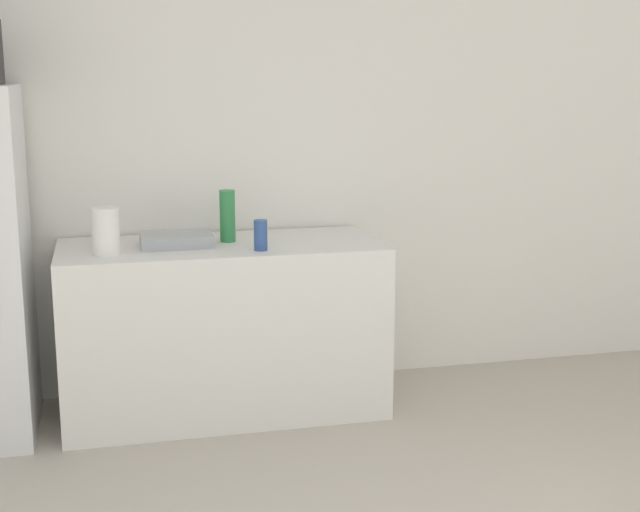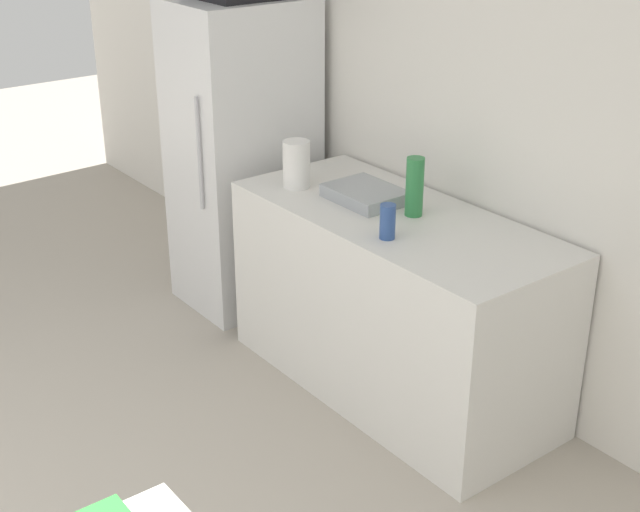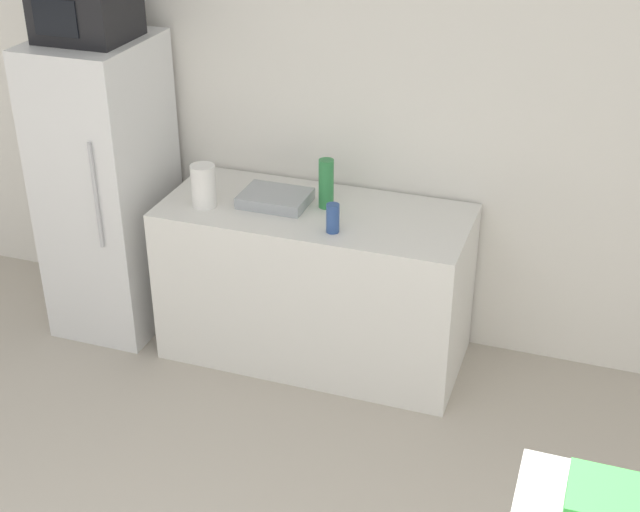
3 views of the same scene
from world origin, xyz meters
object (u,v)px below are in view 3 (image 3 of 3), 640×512
(paper_towel_roll, at_px, (204,186))
(bottle_short, at_px, (333,218))
(bottle_tall, at_px, (326,184))
(basket, at_px, (610,512))
(microwave, at_px, (86,9))
(refrigerator, at_px, (108,188))

(paper_towel_roll, bearing_deg, bottle_short, -5.40)
(bottle_tall, height_order, paper_towel_roll, bottle_tall)
(basket, xyz_separation_m, paper_towel_roll, (-2.09, 1.94, -0.21))
(microwave, bearing_deg, paper_towel_roll, -10.04)
(refrigerator, bearing_deg, bottle_short, -7.66)
(refrigerator, bearing_deg, bottle_tall, 3.49)
(refrigerator, bearing_deg, paper_towel_roll, -10.15)
(refrigerator, xyz_separation_m, paper_towel_roll, (0.65, -0.12, 0.16))
(refrigerator, distance_m, bottle_tall, 1.27)
(bottle_short, height_order, paper_towel_roll, paper_towel_roll)
(bottle_short, relative_size, paper_towel_roll, 0.66)
(refrigerator, distance_m, bottle_short, 1.39)
(basket, relative_size, paper_towel_roll, 1.01)
(bottle_tall, distance_m, bottle_short, 0.29)
(refrigerator, height_order, bottle_tall, refrigerator)
(refrigerator, relative_size, bottle_short, 11.26)
(bottle_tall, xyz_separation_m, basket, (1.49, -2.14, 0.19))
(microwave, relative_size, basket, 1.96)
(bottle_short, relative_size, basket, 0.65)
(refrigerator, height_order, microwave, microwave)
(refrigerator, relative_size, basket, 7.34)
(refrigerator, distance_m, paper_towel_roll, 0.68)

